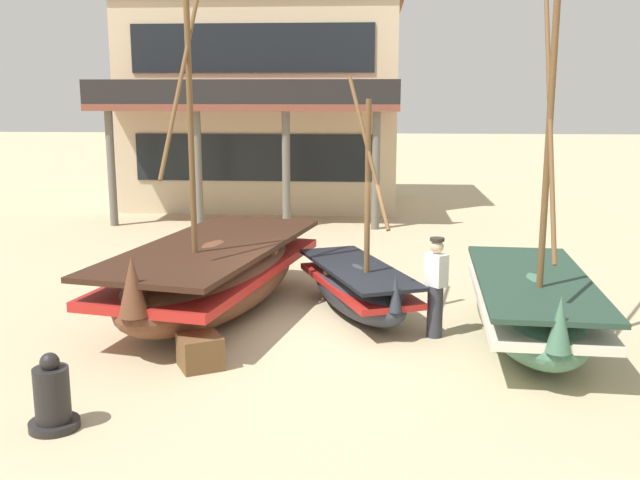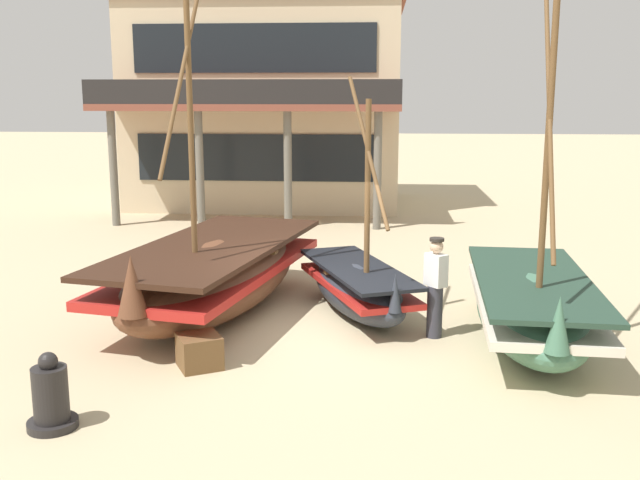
{
  "view_description": "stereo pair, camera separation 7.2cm",
  "coord_description": "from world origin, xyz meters",
  "px_view_note": "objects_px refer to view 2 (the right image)",
  "views": [
    {
      "loc": [
        0.93,
        -11.8,
        4.02
      ],
      "look_at": [
        0.0,
        1.0,
        1.4
      ],
      "focal_mm": 40.94,
      "sensor_mm": 36.0,
      "label": 1
    },
    {
      "loc": [
        1.0,
        -11.8,
        4.02
      ],
      "look_at": [
        0.0,
        1.0,
        1.4
      ],
      "focal_mm": 40.94,
      "sensor_mm": 36.0,
      "label": 2
    }
  ],
  "objects_px": {
    "fishing_boat_far_right": "(358,287)",
    "capstan_winch": "(51,398)",
    "fishing_boat_centre_large": "(213,275)",
    "fisherman_by_hull": "(435,289)",
    "harbor_building_main": "(268,103)",
    "cargo_crate": "(199,351)",
    "fishing_boat_near_left": "(532,306)"
  },
  "relations": [
    {
      "from": "capstan_winch",
      "to": "fishing_boat_near_left",
      "type": "bearing_deg",
      "value": 29.2
    },
    {
      "from": "harbor_building_main",
      "to": "fisherman_by_hull",
      "type": "bearing_deg",
      "value": -71.38
    },
    {
      "from": "capstan_winch",
      "to": "cargo_crate",
      "type": "relative_size",
      "value": 1.63
    },
    {
      "from": "fishing_boat_near_left",
      "to": "fishing_boat_centre_large",
      "type": "distance_m",
      "value": 5.65
    },
    {
      "from": "capstan_winch",
      "to": "cargo_crate",
      "type": "bearing_deg",
      "value": 57.93
    },
    {
      "from": "fishing_boat_centre_large",
      "to": "capstan_winch",
      "type": "xyz_separation_m",
      "value": [
        -0.92,
        -4.82,
        -0.34
      ]
    },
    {
      "from": "fishing_boat_far_right",
      "to": "harbor_building_main",
      "type": "distance_m",
      "value": 14.34
    },
    {
      "from": "cargo_crate",
      "to": "capstan_winch",
      "type": "bearing_deg",
      "value": -122.07
    },
    {
      "from": "capstan_winch",
      "to": "cargo_crate",
      "type": "height_order",
      "value": "capstan_winch"
    },
    {
      "from": "fishing_boat_centre_large",
      "to": "fishing_boat_far_right",
      "type": "distance_m",
      "value": 2.67
    },
    {
      "from": "fisherman_by_hull",
      "to": "capstan_winch",
      "type": "relative_size",
      "value": 1.74
    },
    {
      "from": "fishing_boat_centre_large",
      "to": "cargo_crate",
      "type": "relative_size",
      "value": 11.68
    },
    {
      "from": "fishing_boat_near_left",
      "to": "harbor_building_main",
      "type": "distance_m",
      "value": 16.47
    },
    {
      "from": "cargo_crate",
      "to": "fishing_boat_near_left",
      "type": "bearing_deg",
      "value": 16.32
    },
    {
      "from": "fishing_boat_near_left",
      "to": "cargo_crate",
      "type": "height_order",
      "value": "fishing_boat_near_left"
    },
    {
      "from": "fishing_boat_centre_large",
      "to": "fisherman_by_hull",
      "type": "bearing_deg",
      "value": -15.18
    },
    {
      "from": "fishing_boat_far_right",
      "to": "cargo_crate",
      "type": "bearing_deg",
      "value": -128.83
    },
    {
      "from": "fisherman_by_hull",
      "to": "capstan_winch",
      "type": "distance_m",
      "value": 6.17
    },
    {
      "from": "harbor_building_main",
      "to": "cargo_crate",
      "type": "bearing_deg",
      "value": -85.19
    },
    {
      "from": "fishing_boat_near_left",
      "to": "fishing_boat_centre_large",
      "type": "relative_size",
      "value": 0.86
    },
    {
      "from": "fishing_boat_centre_large",
      "to": "capstan_winch",
      "type": "distance_m",
      "value": 4.92
    },
    {
      "from": "fishing_boat_near_left",
      "to": "capstan_winch",
      "type": "distance_m",
      "value": 7.37
    },
    {
      "from": "fishing_boat_near_left",
      "to": "fishing_boat_centre_large",
      "type": "xyz_separation_m",
      "value": [
        -5.51,
        1.23,
        0.11
      ]
    },
    {
      "from": "cargo_crate",
      "to": "harbor_building_main",
      "type": "bearing_deg",
      "value": 94.81
    },
    {
      "from": "harbor_building_main",
      "to": "fishing_boat_centre_large",
      "type": "bearing_deg",
      "value": -85.88
    },
    {
      "from": "fishing_boat_centre_large",
      "to": "harbor_building_main",
      "type": "bearing_deg",
      "value": 94.12
    },
    {
      "from": "capstan_winch",
      "to": "harbor_building_main",
      "type": "xyz_separation_m",
      "value": [
        -0.06,
        18.43,
        3.23
      ]
    },
    {
      "from": "capstan_winch",
      "to": "harbor_building_main",
      "type": "bearing_deg",
      "value": 90.19
    },
    {
      "from": "fishing_boat_centre_large",
      "to": "fisherman_by_hull",
      "type": "relative_size",
      "value": 4.11
    },
    {
      "from": "capstan_winch",
      "to": "harbor_building_main",
      "type": "distance_m",
      "value": 18.71
    },
    {
      "from": "fishing_boat_centre_large",
      "to": "fishing_boat_far_right",
      "type": "height_order",
      "value": "fishing_boat_centre_large"
    },
    {
      "from": "fishing_boat_far_right",
      "to": "capstan_winch",
      "type": "distance_m",
      "value": 6.07
    }
  ]
}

